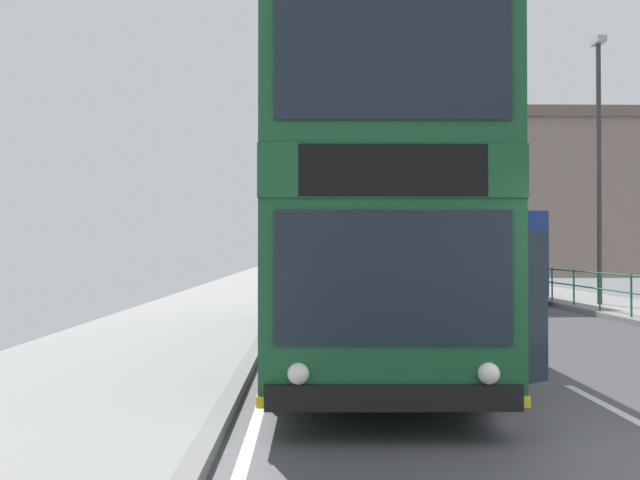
# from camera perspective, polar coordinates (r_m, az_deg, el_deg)

# --- Properties ---
(double_decker_bus_main) EXTENTS (3.16, 11.32, 4.57)m
(double_decker_bus_main) POSITION_cam_1_polar(r_m,az_deg,el_deg) (11.63, 3.13, 2.17)
(double_decker_bus_main) COLOR #19512D
(double_decker_bus_main) RESTS_ON ground
(background_bus_far_lane) EXTENTS (2.81, 10.25, 2.99)m
(background_bus_far_lane) POSITION_cam_1_polar(r_m,az_deg,el_deg) (26.30, 12.41, -1.11)
(background_bus_far_lane) COLOR navy
(background_bus_far_lane) RESTS_ON ground
(pedestrian_railing_far_kerb) EXTENTS (0.05, 26.48, 1.06)m
(pedestrian_railing_far_kerb) POSITION_cam_1_polar(r_m,az_deg,el_deg) (18.76, 23.83, -3.61)
(pedestrian_railing_far_kerb) COLOR #236B4C
(pedestrian_railing_far_kerb) RESTS_ON ground
(street_lamp_far_side) EXTENTS (0.28, 0.60, 8.08)m
(street_lamp_far_side) POSITION_cam_1_polar(r_m,az_deg,el_deg) (22.07, 22.68, 7.09)
(street_lamp_far_side) COLOR #38383D
(street_lamp_far_side) RESTS_ON ground
(bare_tree_far_00) EXTENTS (2.99, 3.02, 5.71)m
(bare_tree_far_00) POSITION_cam_1_polar(r_m,az_deg,el_deg) (37.12, 13.44, 0.97)
(bare_tree_far_00) COLOR #4C3D2D
(bare_tree_far_00) RESTS_ON ground
(background_building_01) EXTENTS (11.05, 13.63, 10.83)m
(background_building_01) POSITION_cam_1_polar(r_m,az_deg,el_deg) (51.42, 19.44, 3.31)
(background_building_01) COLOR slate
(background_building_01) RESTS_ON ground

